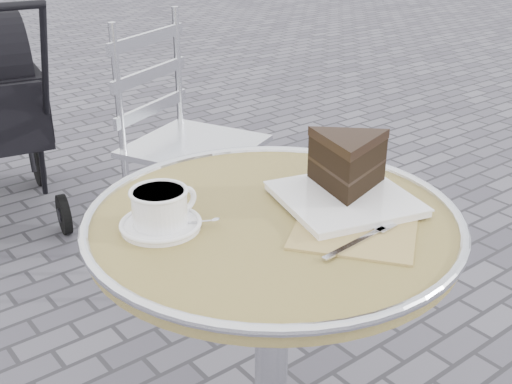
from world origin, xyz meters
TOP-DOWN VIEW (x-y plane):
  - cafe_table at (0.00, 0.00)m, footprint 0.72×0.72m
  - cappuccino_set at (-0.19, 0.09)m, footprint 0.16×0.15m
  - cake_plate_set at (0.17, -0.03)m, footprint 0.36×0.38m
  - bistro_chair at (0.41, 1.07)m, footprint 0.55×0.55m

SIDE VIEW (x-z plane):
  - cafe_table at x=0.00m, z-range 0.20..0.94m
  - bistro_chair at x=0.41m, z-range 0.11..1.03m
  - cappuccino_set at x=-0.19m, z-range 0.73..0.80m
  - cake_plate_set at x=0.17m, z-range 0.73..0.86m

